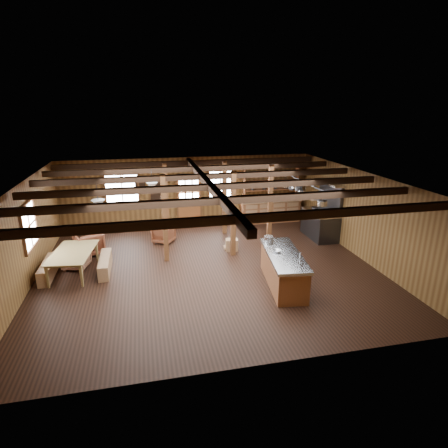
# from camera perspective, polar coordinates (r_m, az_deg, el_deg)

# --- Properties ---
(room) EXTENTS (10.04, 9.04, 2.84)m
(room) POSITION_cam_1_polar(r_m,az_deg,el_deg) (10.97, -2.41, -0.33)
(room) COLOR black
(room) RESTS_ON ground
(ceiling_joists) EXTENTS (9.80, 8.82, 0.18)m
(ceiling_joists) POSITION_cam_1_polar(r_m,az_deg,el_deg) (10.81, -2.67, 6.42)
(ceiling_joists) COLOR black
(ceiling_joists) RESTS_ON ceiling
(timber_posts) EXTENTS (3.95, 2.35, 2.80)m
(timber_posts) POSITION_cam_1_polar(r_m,az_deg,el_deg) (13.02, -1.77, 2.65)
(timber_posts) COLOR #4B3015
(timber_posts) RESTS_ON floor
(back_door) EXTENTS (1.02, 0.08, 2.15)m
(back_door) POSITION_cam_1_polar(r_m,az_deg,el_deg) (15.34, -5.32, 2.96)
(back_door) COLOR brown
(back_door) RESTS_ON floor
(window_back_left) EXTENTS (1.32, 0.06, 1.32)m
(window_back_left) POSITION_cam_1_polar(r_m,az_deg,el_deg) (15.09, -15.28, 4.96)
(window_back_left) COLOR white
(window_back_left) RESTS_ON wall_back
(window_back_right) EXTENTS (1.02, 0.06, 1.32)m
(window_back_right) POSITION_cam_1_polar(r_m,az_deg,el_deg) (15.39, -0.57, 5.84)
(window_back_right) COLOR white
(window_back_right) RESTS_ON wall_back
(window_left) EXTENTS (0.14, 1.24, 1.32)m
(window_left) POSITION_cam_1_polar(r_m,az_deg,el_deg) (11.68, -27.62, -0.26)
(window_left) COLOR white
(window_left) RESTS_ON wall_back
(notice_boards) EXTENTS (1.08, 0.03, 0.90)m
(notice_boards) POSITION_cam_1_polar(r_m,az_deg,el_deg) (15.06, -11.09, 5.39)
(notice_boards) COLOR silver
(notice_boards) RESTS_ON wall_back
(back_counter) EXTENTS (2.55, 0.60, 2.45)m
(back_counter) POSITION_cam_1_polar(r_m,az_deg,el_deg) (15.94, 7.04, 2.44)
(back_counter) COLOR brown
(back_counter) RESTS_ON floor
(pendant_lamps) EXTENTS (1.86, 2.36, 0.66)m
(pendant_lamps) POSITION_cam_1_polar(r_m,az_deg,el_deg) (11.56, -14.44, 4.46)
(pendant_lamps) COLOR #2F2F32
(pendant_lamps) RESTS_ON ceiling
(pot_rack) EXTENTS (0.39, 3.00, 0.46)m
(pot_rack) POSITION_cam_1_polar(r_m,az_deg,el_deg) (11.85, 11.81, 4.95)
(pot_rack) COLOR #2F2F32
(pot_rack) RESTS_ON ceiling
(kitchen_island) EXTENTS (1.20, 2.59, 1.20)m
(kitchen_island) POSITION_cam_1_polar(r_m,az_deg,el_deg) (10.51, 9.02, -6.80)
(kitchen_island) COLOR brown
(kitchen_island) RESTS_ON floor
(step_stool) EXTENTS (0.50, 0.39, 0.41)m
(step_stool) POSITION_cam_1_polar(r_m,az_deg,el_deg) (12.84, 1.18, -3.20)
(step_stool) COLOR olive
(step_stool) RESTS_ON floor
(commercial_range) EXTENTS (0.88, 1.72, 2.12)m
(commercial_range) POSITION_cam_1_polar(r_m,az_deg,el_deg) (14.42, 14.67, 0.58)
(commercial_range) COLOR #2F2F32
(commercial_range) RESTS_ON floor
(dining_table) EXTENTS (1.34, 2.10, 0.70)m
(dining_table) POSITION_cam_1_polar(r_m,az_deg,el_deg) (11.94, -21.72, -5.50)
(dining_table) COLOR olive
(dining_table) RESTS_ON floor
(bench_wall) EXTENTS (0.30, 1.61, 0.44)m
(bench_wall) POSITION_cam_1_polar(r_m,az_deg,el_deg) (12.14, -25.16, -6.21)
(bench_wall) COLOR olive
(bench_wall) RESTS_ON floor
(bench_aisle) EXTENTS (0.30, 1.59, 0.44)m
(bench_aisle) POSITION_cam_1_polar(r_m,az_deg,el_deg) (11.87, -17.65, -5.85)
(bench_aisle) COLOR olive
(bench_aisle) RESTS_ON floor
(armchair_a) EXTENTS (1.09, 1.11, 0.77)m
(armchair_a) POSITION_cam_1_polar(r_m,az_deg,el_deg) (13.23, -19.88, -2.81)
(armchair_a) COLOR brown
(armchair_a) RESTS_ON floor
(armchair_b) EXTENTS (0.92, 0.93, 0.63)m
(armchair_b) POSITION_cam_1_polar(r_m,az_deg,el_deg) (13.72, -9.16, -1.52)
(armchair_b) COLOR brown
(armchair_b) RESTS_ON floor
(armchair_c) EXTENTS (0.84, 0.86, 0.64)m
(armchair_c) POSITION_cam_1_polar(r_m,az_deg,el_deg) (12.32, -21.59, -4.88)
(armchair_c) COLOR brown
(armchair_c) RESTS_ON floor
(counter_pot) EXTENTS (0.27, 0.27, 0.16)m
(counter_pot) POSITION_cam_1_polar(r_m,az_deg,el_deg) (11.14, 6.83, -2.22)
(counter_pot) COLOR silver
(counter_pot) RESTS_ON kitchen_island
(bowl) EXTENTS (0.31, 0.31, 0.06)m
(bowl) POSITION_cam_1_polar(r_m,az_deg,el_deg) (10.40, 8.07, -4.09)
(bowl) COLOR silver
(bowl) RESTS_ON kitchen_island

